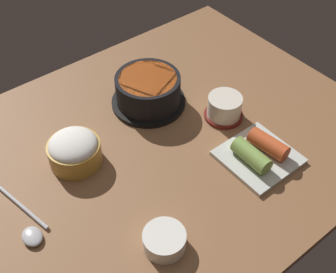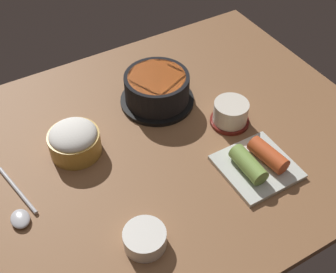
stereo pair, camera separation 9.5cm
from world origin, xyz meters
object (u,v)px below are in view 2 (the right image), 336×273
tea_cup_with_saucer (230,113)px  kimchi_plate (257,163)px  stone_pot (157,89)px  spoon (19,209)px  side_bowl_near (145,238)px  rice_bowl (74,140)px

tea_cup_with_saucer → kimchi_plate: (-3.31, -14.40, -1.19)cm
stone_pot → spoon: stone_pot is taller
stone_pot → side_bowl_near: stone_pot is taller
tea_cup_with_saucer → rice_bowl: bearing=164.7°
stone_pot → spoon: size_ratio=1.05×
stone_pot → spoon: (-38.88, -14.74, -3.37)cm
tea_cup_with_saucer → spoon: 50.01cm
stone_pot → side_bowl_near: (-21.13, -33.28, -2.13)cm
tea_cup_with_saucer → side_bowl_near: (-32.21, -18.43, -1.04)cm
tea_cup_with_saucer → kimchi_plate: tea_cup_with_saucer is taller
stone_pot → kimchi_plate: (7.77, -29.25, -2.27)cm
side_bowl_near → kimchi_plate: bearing=7.9°
rice_bowl → spoon: 18.32cm
stone_pot → tea_cup_with_saucer: bearing=-53.3°
tea_cup_with_saucer → kimchi_plate: size_ratio=0.62×
tea_cup_with_saucer → stone_pot: bearing=126.7°
tea_cup_with_saucer → kimchi_plate: bearing=-102.9°
rice_bowl → kimchi_plate: (31.14, -23.80, -1.84)cm
stone_pot → rice_bowl: (-23.38, -5.44, -0.44)cm
stone_pot → tea_cup_with_saucer: size_ratio=1.96×
rice_bowl → side_bowl_near: rice_bowl is taller
kimchi_plate → side_bowl_near: size_ratio=1.87×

